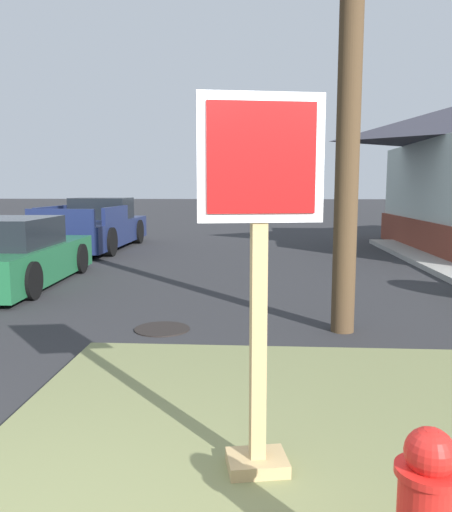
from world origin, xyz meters
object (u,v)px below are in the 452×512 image
Objects in this scene: pickup_truck_navy at (96,228)px; manhole_cover at (162,329)px; stop_sign at (259,296)px; parked_sedan_green at (11,256)px.

manhole_cover is at bearing -67.18° from pickup_truck_navy.
stop_sign is 0.52× the size of parked_sedan_green.
pickup_truck_navy reaches higher than parked_sedan_green.
parked_sedan_green is 0.81× the size of pickup_truck_navy.
stop_sign is 12.80m from pickup_truck_navy.
parked_sedan_green is (-4.55, 6.13, -0.62)m from stop_sign.
parked_sedan_green is 5.72m from pickup_truck_navy.
parked_sedan_green is (-3.33, 2.80, 0.53)m from manhole_cover.
manhole_cover is (-1.22, 3.33, -1.15)m from stop_sign.
pickup_truck_navy is (-3.58, 8.52, 0.61)m from manhole_cover.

